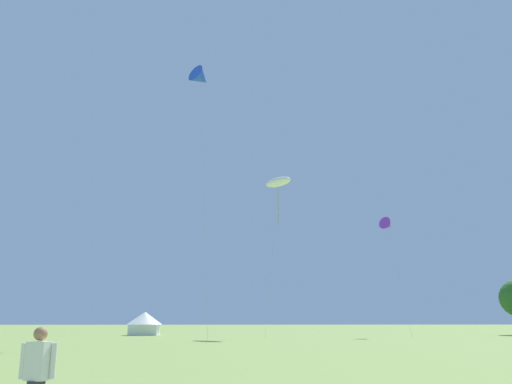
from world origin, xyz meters
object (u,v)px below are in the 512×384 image
at_px(kite_purple_delta, 388,225).
at_px(person_spectator, 36,384).
at_px(kite_white_parafoil, 278,182).
at_px(festival_tent_center, 145,322).
at_px(kite_blue_delta, 201,78).

distance_m(kite_purple_delta, person_spectator, 57.17).
distance_m(kite_white_parafoil, festival_tent_center, 23.46).
bearing_deg(kite_purple_delta, festival_tent_center, 168.33).
height_order(kite_white_parafoil, festival_tent_center, kite_white_parafoil).
relative_size(kite_purple_delta, festival_tent_center, 3.20).
bearing_deg(kite_white_parafoil, kite_blue_delta, -124.05).
distance_m(kite_blue_delta, kite_white_parafoil, 16.39).
height_order(kite_blue_delta, kite_white_parafoil, kite_blue_delta).
bearing_deg(kite_blue_delta, person_spectator, -90.21).
bearing_deg(kite_purple_delta, person_spectator, -112.63).
relative_size(kite_blue_delta, kite_white_parafoil, 1.41).
distance_m(kite_white_parafoil, person_spectator, 52.86).
xyz_separation_m(kite_purple_delta, person_spectator, (-21.52, -51.63, -11.81)).
height_order(kite_blue_delta, person_spectator, kite_blue_delta).
relative_size(kite_white_parafoil, festival_tent_center, 4.19).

